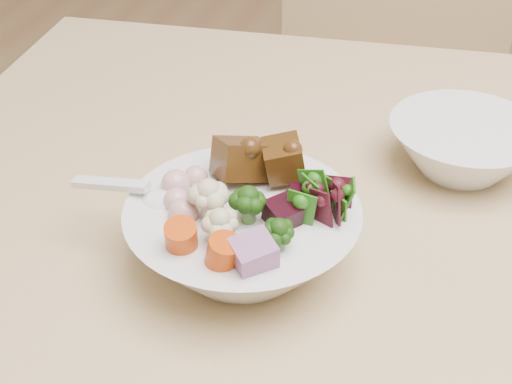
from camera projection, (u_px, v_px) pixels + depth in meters
chair_far at (392, 114)px, 1.33m from camera, size 0.50×0.50×0.94m
food_bowl at (245, 231)px, 0.62m from camera, size 0.20×0.20×0.11m
soup_spoon at (149, 196)px, 0.62m from camera, size 0.11×0.03×0.02m
side_bowl at (463, 147)px, 0.75m from camera, size 0.16×0.16×0.05m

